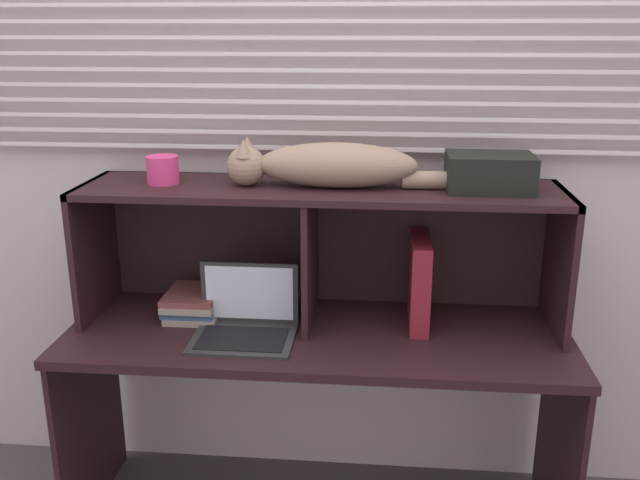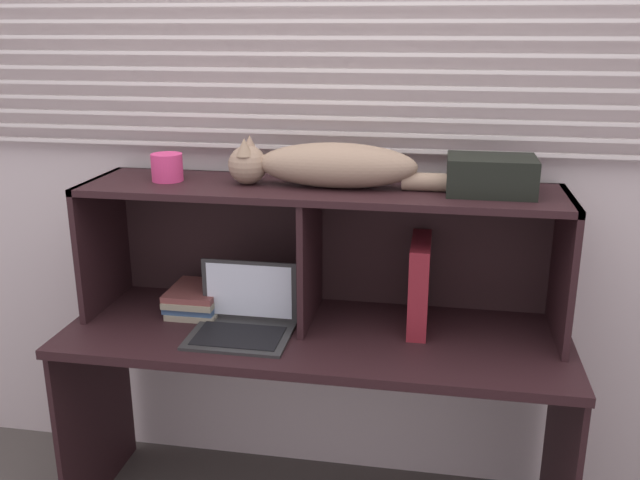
% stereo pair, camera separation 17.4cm
% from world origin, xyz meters
% --- Properties ---
extents(back_panel_with_blinds, '(4.40, 0.08, 2.50)m').
position_xyz_m(back_panel_with_blinds, '(0.00, 0.55, 1.26)').
color(back_panel_with_blinds, beige).
rests_on(back_panel_with_blinds, ground).
extents(desk, '(1.61, 0.58, 0.71)m').
position_xyz_m(desk, '(0.00, 0.22, 0.58)').
color(desk, black).
rests_on(desk, ground).
extents(hutch_shelf_unit, '(1.53, 0.36, 0.45)m').
position_xyz_m(hutch_shelf_unit, '(-0.00, 0.35, 1.03)').
color(hutch_shelf_unit, black).
rests_on(hutch_shelf_unit, desk).
extents(cat, '(0.87, 0.16, 0.15)m').
position_xyz_m(cat, '(0.03, 0.32, 1.22)').
color(cat, gray).
rests_on(cat, hutch_shelf_unit).
extents(laptop, '(0.32, 0.25, 0.21)m').
position_xyz_m(laptop, '(-0.22, 0.17, 0.75)').
color(laptop, '#2C2C2C').
rests_on(laptop, desk).
extents(binder_upright, '(0.06, 0.26, 0.29)m').
position_xyz_m(binder_upright, '(0.32, 0.32, 0.85)').
color(binder_upright, maroon).
rests_on(binder_upright, desk).
extents(book_stack, '(0.18, 0.22, 0.08)m').
position_xyz_m(book_stack, '(-0.43, 0.31, 0.75)').
color(book_stack, gray).
rests_on(book_stack, desk).
extents(small_basket, '(0.10, 0.10, 0.09)m').
position_xyz_m(small_basket, '(-0.51, 0.32, 1.20)').
color(small_basket, '#D63A75').
rests_on(small_basket, hutch_shelf_unit).
extents(storage_box, '(0.26, 0.19, 0.11)m').
position_xyz_m(storage_box, '(0.52, 0.32, 1.21)').
color(storage_box, black).
rests_on(storage_box, hutch_shelf_unit).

